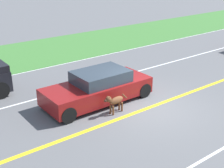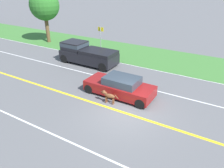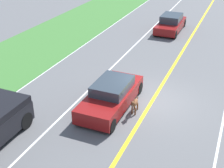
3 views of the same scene
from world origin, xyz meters
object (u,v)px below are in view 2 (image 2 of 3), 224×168
dog (108,96)px  roadside_tree_right_near (44,6)px  ego_car (120,87)px  street_sign (101,37)px  pickup_truck (86,53)px

dog → roadside_tree_right_near: (8.28, 13.47, 3.61)m
roadside_tree_right_near → dog: bearing=-121.6°
ego_car → roadside_tree_right_near: size_ratio=0.78×
roadside_tree_right_near → ego_car: bearing=-117.4°
dog → street_sign: (8.11, 5.92, 1.13)m
ego_car → dog: size_ratio=3.81×
dog → street_sign: bearing=30.0°
dog → pickup_truck: 7.23m
pickup_truck → street_sign: bearing=10.4°
dog → pickup_truck: pickup_truck is taller
ego_car → pickup_truck: bearing=56.2°
pickup_truck → ego_car: bearing=-123.8°
dog → roadside_tree_right_near: roadside_tree_right_near is taller
pickup_truck → roadside_tree_right_near: (3.40, 8.15, 3.21)m
dog → pickup_truck: size_ratio=0.23×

